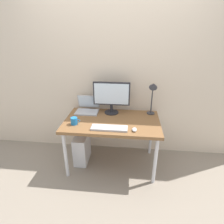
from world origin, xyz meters
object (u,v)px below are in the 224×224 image
monitor (111,96)px  keyboard (109,128)px  mouse (134,130)px  computer_tower (82,148)px  laptop (88,108)px  desk (112,124)px  coffee_mug (74,121)px  desk_lamp (153,91)px

monitor → keyboard: monitor is taller
mouse → computer_tower: size_ratio=0.21×
laptop → computer_tower: laptop is taller
mouse → monitor: bearing=123.5°
desk → keyboard: 0.25m
monitor → laptop: monitor is taller
keyboard → coffee_mug: bearing=170.7°
monitor → desk_lamp: desk_lamp is taller
desk → computer_tower: 0.62m
desk → mouse: mouse is taller
desk → laptop: bearing=145.7°
keyboard → mouse: mouse is taller
desk → desk_lamp: size_ratio=2.56×
desk → coffee_mug: coffee_mug is taller
desk → coffee_mug: (-0.46, -0.16, 0.11)m
monitor → coffee_mug: 0.62m
desk → monitor: bearing=97.8°
desk_lamp → keyboard: bearing=-138.1°
keyboard → mouse: size_ratio=4.89×
laptop → computer_tower: size_ratio=0.76×
desk_lamp → computer_tower: desk_lamp is taller
desk → mouse: (0.29, -0.25, 0.08)m
monitor → mouse: monitor is taller
laptop → computer_tower: 0.60m
laptop → desk_lamp: desk_lamp is taller
keyboard → desk_lamp: bearing=41.9°
desk → computer_tower: (-0.44, 0.03, -0.43)m
mouse → desk_lamp: bearing=64.8°
laptop → keyboard: size_ratio=0.73×
monitor → laptop: bearing=176.8°
desk → computer_tower: bearing=176.6°
coffee_mug → computer_tower: (0.02, 0.19, -0.54)m
desk → monitor: 0.40m
computer_tower → coffee_mug: bearing=-95.1°
desk → computer_tower: size_ratio=2.97×
desk_lamp → coffee_mug: 1.11m
desk_lamp → computer_tower: size_ratio=1.16×
coffee_mug → desk: bearing=19.2°
computer_tower → laptop: bearing=75.7°
monitor → coffee_mug: size_ratio=4.25×
mouse → computer_tower: mouse is taller
desk → mouse: size_ratio=13.88×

